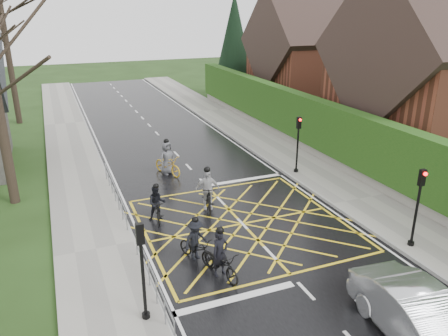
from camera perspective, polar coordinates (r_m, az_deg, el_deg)
ground at (r=18.61m, az=2.42°, el=-7.31°), size 120.00×120.00×0.00m
road at (r=18.61m, az=2.42°, el=-7.29°), size 9.00×80.00×0.01m
sidewalk_right at (r=21.53m, az=17.17°, el=-4.03°), size 3.00×80.00×0.15m
sidewalk_left at (r=17.27m, az=-16.35°, el=-10.27°), size 3.00×80.00×0.15m
stone_wall at (r=26.88m, az=12.29°, el=1.95°), size 0.50×38.00×0.70m
hedge at (r=26.40m, az=12.57°, el=5.56°), size 0.90×38.00×2.80m
house_near at (r=29.04m, az=26.99°, el=10.49°), size 11.80×9.80×11.30m
house_far at (r=39.67m, az=11.56°, el=13.82°), size 9.80×8.80×10.30m
conifer at (r=44.75m, az=1.35°, el=15.73°), size 4.60×4.60×10.00m
tree_far at (r=37.08m, az=-26.84°, el=16.09°), size 8.40×8.40×10.40m
railing_south at (r=14.09m, az=-9.35°, el=-13.86°), size 0.05×5.04×1.03m
railing_north at (r=20.66m, az=-14.11°, el=-2.61°), size 0.05×6.04×1.03m
traffic_light_ne at (r=23.66m, az=9.59°, el=2.94°), size 0.24×0.31×3.21m
traffic_light_se at (r=17.56m, az=23.88°, el=-4.92°), size 0.24×0.31×3.21m
traffic_light_sw at (r=12.72m, az=-10.56°, el=-13.33°), size 0.24×0.31×3.21m
cyclist_rear at (r=15.03m, az=-0.40°, el=-11.98°), size 1.12×2.00×1.84m
cyclist_back at (r=18.83m, az=-8.70°, el=-5.02°), size 0.85×1.74×1.69m
cyclist_mid at (r=15.92m, az=-3.66°, el=-9.92°), size 1.28×1.85×1.71m
cyclist_front at (r=19.60m, az=-2.12°, el=-3.38°), size 1.17×2.11×2.03m
cyclist_lead at (r=23.87m, az=-7.40°, el=0.77°), size 1.48×2.18×2.01m
car at (r=13.40m, az=24.40°, el=-17.70°), size 2.05×4.84×1.55m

